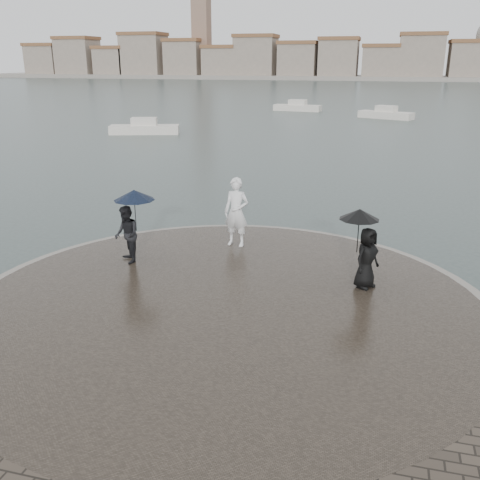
% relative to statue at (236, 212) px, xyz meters
% --- Properties ---
extents(ground, '(400.00, 400.00, 0.00)m').
position_rel_statue_xyz_m(ground, '(0.82, -7.43, -1.39)').
color(ground, '#2B3835').
rests_on(ground, ground).
extents(kerb_ring, '(12.50, 12.50, 0.32)m').
position_rel_statue_xyz_m(kerb_ring, '(0.82, -3.93, -1.23)').
color(kerb_ring, gray).
rests_on(kerb_ring, ground).
extents(quay_tip, '(11.90, 11.90, 0.36)m').
position_rel_statue_xyz_m(quay_tip, '(0.82, -3.93, -1.21)').
color(quay_tip, '#2D261E').
rests_on(quay_tip, ground).
extents(statue, '(0.81, 0.58, 2.07)m').
position_rel_statue_xyz_m(statue, '(0.00, 0.00, 0.00)').
color(statue, white).
rests_on(statue, quay_tip).
extents(visitor_left, '(1.28, 1.14, 2.04)m').
position_rel_statue_xyz_m(visitor_left, '(-2.44, -2.12, 0.11)').
color(visitor_left, black).
rests_on(visitor_left, quay_tip).
extents(visitor_right, '(1.15, 1.03, 1.95)m').
position_rel_statue_xyz_m(visitor_right, '(3.82, -2.17, 0.06)').
color(visitor_right, black).
rests_on(visitor_right, quay_tip).
extents(far_skyline, '(260.00, 20.00, 37.00)m').
position_rel_statue_xyz_m(far_skyline, '(-5.47, 153.28, 4.22)').
color(far_skyline, gray).
rests_on(far_skyline, ground).
extents(boats, '(40.12, 26.29, 1.50)m').
position_rel_statue_xyz_m(boats, '(0.68, 37.24, -1.02)').
color(boats, silver).
rests_on(boats, ground).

